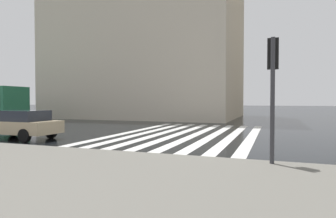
# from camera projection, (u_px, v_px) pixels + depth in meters

# --- Properties ---
(ground_plane) EXTENTS (220.00, 220.00, 0.00)m
(ground_plane) POSITION_uv_depth(u_px,v_px,m) (216.00, 146.00, 11.99)
(ground_plane) COLOR black
(zebra_crossing) EXTENTS (13.00, 7.50, 0.01)m
(zebra_crossing) POSITION_uv_depth(u_px,v_px,m) (188.00, 134.00, 16.54)
(zebra_crossing) COLOR silver
(zebra_crossing) RESTS_ON ground_plane
(haussmann_block_mid) EXTENTS (14.73, 20.11, 23.24)m
(haussmann_block_mid) POSITION_uv_depth(u_px,v_px,m) (150.00, 20.00, 34.30)
(haussmann_block_mid) COLOR beige
(haussmann_block_mid) RESTS_ON ground_plane
(traffic_signal_post) EXTENTS (0.44, 0.30, 3.46)m
(traffic_signal_post) POSITION_uv_depth(u_px,v_px,m) (273.00, 73.00, 8.07)
(traffic_signal_post) COLOR #333338
(traffic_signal_post) RESTS_ON sidewalk_pavement
(car_champagne) EXTENTS (1.85, 4.10, 1.41)m
(car_champagne) POSITION_uv_depth(u_px,v_px,m) (19.00, 124.00, 14.27)
(car_champagne) COLOR tan
(car_champagne) RESTS_ON ground_plane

